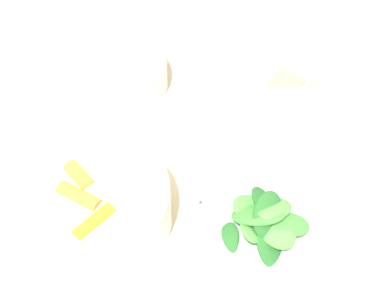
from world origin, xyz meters
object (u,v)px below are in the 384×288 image
(bowl_beans_hotdog, at_px, (108,73))
(bowl_cookies, at_px, (302,99))
(bowl_greens, at_px, (270,233))
(bowl_carrots, at_px, (89,205))

(bowl_beans_hotdog, relative_size, bowl_cookies, 1.37)
(bowl_greens, xyz_separation_m, bowl_beans_hotdog, (0.26, 0.22, -0.01))
(bowl_greens, relative_size, bowl_cookies, 1.53)
(bowl_greens, height_order, bowl_beans_hotdog, bowl_greens)
(bowl_greens, bearing_deg, bowl_cookies, -14.01)
(bowl_carrots, distance_m, bowl_beans_hotdog, 0.24)
(bowl_carrots, xyz_separation_m, bowl_beans_hotdog, (0.24, 0.01, -0.01))
(bowl_carrots, bearing_deg, bowl_beans_hotdog, 3.52)
(bowl_carrots, height_order, bowl_beans_hotdog, bowl_carrots)
(bowl_greens, distance_m, bowl_cookies, 0.23)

